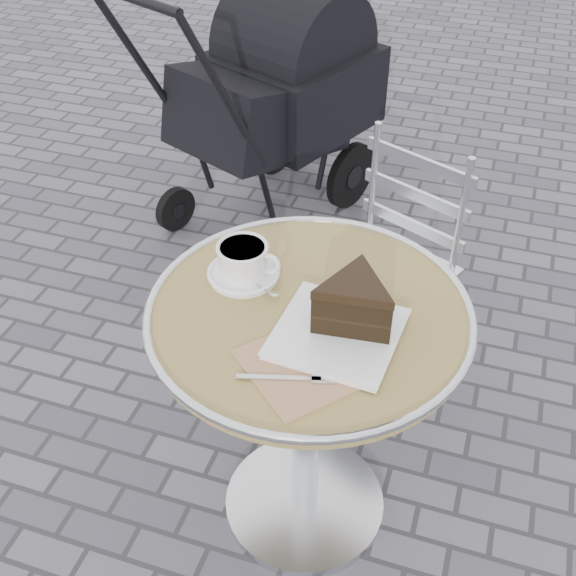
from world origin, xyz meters
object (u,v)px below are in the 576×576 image
(cappuccino_set, at_px, (244,263))
(cafe_table, at_px, (308,364))
(bistro_chair, at_px, (399,240))
(baby_stroller, at_px, (274,107))
(cake_plate_set, at_px, (349,311))

(cappuccino_set, bearing_deg, cafe_table, -24.52)
(cappuccino_set, bearing_deg, bistro_chair, 61.83)
(cappuccino_set, bearing_deg, baby_stroller, 102.95)
(cappuccino_set, height_order, baby_stroller, baby_stroller)
(cake_plate_set, distance_m, baby_stroller, 1.61)
(cappuccino_set, relative_size, cake_plate_set, 0.44)
(cake_plate_set, height_order, baby_stroller, baby_stroller)
(cappuccino_set, relative_size, baby_stroller, 0.16)
(bistro_chair, bearing_deg, cake_plate_set, -66.05)
(bistro_chair, distance_m, baby_stroller, 1.00)
(cafe_table, distance_m, cake_plate_set, 0.25)
(cafe_table, height_order, cake_plate_set, cake_plate_set)
(cafe_table, distance_m, cappuccino_set, 0.28)
(cake_plate_set, relative_size, bistro_chair, 0.51)
(cappuccino_set, height_order, cake_plate_set, cake_plate_set)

